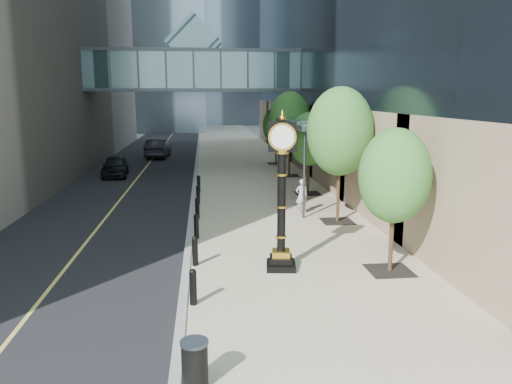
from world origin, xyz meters
TOP-DOWN VIEW (x-y plane):
  - ground at (0.00, 0.00)m, footprint 320.00×320.00m
  - road at (-7.00, 40.00)m, footprint 8.00×180.00m
  - sidewalk at (1.00, 40.00)m, footprint 8.00×180.00m
  - curb at (-3.00, 40.00)m, footprint 0.25×180.00m
  - skywalk at (-3.00, 28.00)m, footprint 17.00×4.20m
  - entrance_canopy at (3.48, 14.00)m, footprint 3.00×8.00m
  - bollard_row at (-2.70, 9.00)m, footprint 0.20×16.20m
  - street_trees at (3.60, 15.89)m, footprint 2.92×28.26m
  - street_clock at (0.11, 3.59)m, footprint 1.05×1.05m
  - trash_bin at (-2.59, -2.93)m, footprint 0.61×0.61m
  - pedestrian at (2.30, 11.29)m, footprint 0.67×0.49m
  - car_near at (-8.64, 23.86)m, footprint 2.06×4.36m
  - car_far at (-6.58, 34.66)m, footprint 2.09×5.21m

SIDE VIEW (x-z plane):
  - ground at x=0.00m, z-range 0.00..0.00m
  - road at x=-7.00m, z-range 0.00..0.02m
  - sidewalk at x=1.00m, z-range 0.00..0.06m
  - curb at x=-3.00m, z-range 0.00..0.07m
  - bollard_row at x=-2.70m, z-range 0.06..0.96m
  - trash_bin at x=-2.59m, z-range 0.06..0.96m
  - car_near at x=-8.64m, z-range 0.02..1.46m
  - car_far at x=-6.58m, z-range 0.02..1.70m
  - pedestrian at x=2.30m, z-range 0.06..1.74m
  - street_clock at x=0.11m, z-range -0.27..4.75m
  - street_trees at x=3.60m, z-range 0.70..6.71m
  - entrance_canopy at x=3.48m, z-range 2.00..6.38m
  - skywalk at x=-3.00m, z-range 4.81..10.61m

